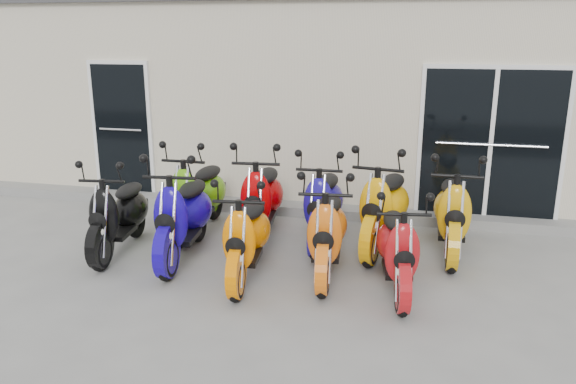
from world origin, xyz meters
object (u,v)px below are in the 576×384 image
scooter_back_red (262,188)px  scooter_back_blue (324,194)px  scooter_front_blue (183,204)px  scooter_front_black (118,204)px  scooter_back_green (197,185)px  scooter_front_orange_a (247,225)px  scooter_back_extra (453,201)px  scooter_back_yellow (385,196)px  scooter_front_orange_b (327,220)px  scooter_front_red (398,237)px

scooter_back_red → scooter_back_blue: (0.83, 0.05, -0.03)m
scooter_front_blue → scooter_back_blue: (1.58, 0.97, -0.04)m
scooter_front_black → scooter_back_green: bearing=46.6°
scooter_front_blue → scooter_back_red: 1.19m
scooter_front_blue → scooter_front_orange_a: scooter_front_blue is taller
scooter_front_black → scooter_back_extra: scooter_back_extra is taller
scooter_front_orange_a → scooter_back_blue: (0.64, 1.36, 0.04)m
scooter_back_green → scooter_back_yellow: 2.58m
scooter_front_orange_b → scooter_back_red: bearing=131.5°
scooter_front_blue → scooter_front_orange_a: (0.94, -0.39, -0.08)m
scooter_front_orange_b → scooter_back_yellow: 1.13m
scooter_front_orange_b → scooter_back_red: 1.45m
scooter_front_blue → scooter_back_extra: size_ratio=1.03×
scooter_front_blue → scooter_front_red: 2.64m
scooter_front_orange_b → scooter_front_orange_a: bearing=-165.1°
scooter_back_blue → scooter_front_orange_a: bearing=-116.8°
scooter_front_orange_b → scooter_back_extra: 1.75m
scooter_front_black → scooter_front_orange_a: 1.87m
scooter_front_red → scooter_back_extra: (0.62, 1.27, 0.08)m
scooter_front_blue → scooter_back_red: bearing=44.8°
scooter_back_red → scooter_front_orange_a: bearing=-87.8°
scooter_front_orange_b → scooter_back_blue: scooter_back_blue is taller
scooter_back_blue → scooter_back_yellow: size_ratio=0.94×
scooter_front_red → scooter_front_orange_a: bearing=173.2°
scooter_back_green → scooter_back_extra: same height
scooter_front_blue → scooter_front_orange_a: bearing=-28.7°
scooter_front_black → scooter_front_blue: (0.89, -0.00, 0.07)m
scooter_back_red → scooter_front_red: bearing=-40.0°
scooter_front_orange_a → scooter_front_orange_b: size_ratio=0.95×
scooter_front_orange_a → scooter_back_yellow: bearing=35.6°
scooter_back_red → scooter_back_blue: size_ratio=1.05×
scooter_back_blue → scooter_front_red: bearing=-52.8°
scooter_back_green → scooter_back_red: (0.94, -0.02, 0.02)m
scooter_back_yellow → scooter_back_extra: 0.85m
scooter_front_orange_b → scooter_front_red: bearing=-23.4°
scooter_back_green → scooter_front_blue: bearing=-77.7°
scooter_front_red → scooter_back_blue: (-1.04, 1.30, 0.06)m
scooter_front_orange_b → scooter_front_red: 0.85m
scooter_front_orange_a → scooter_back_yellow: (1.45, 1.29, 0.08)m
scooter_front_orange_b → scooter_front_red: (0.81, -0.26, -0.05)m
scooter_front_orange_b → scooter_back_green: bearing=147.7°
scooter_back_blue → scooter_back_extra: size_ratio=0.98×
scooter_front_red → scooter_back_extra: scooter_back_extra is taller
scooter_back_green → scooter_back_extra: 3.43m
scooter_back_red → scooter_back_yellow: (1.64, -0.02, 0.01)m
scooter_back_extra → scooter_front_red: bearing=-115.3°
scooter_back_blue → scooter_back_extra: 1.65m
scooter_front_blue → scooter_back_green: scooter_front_blue is taller
scooter_front_black → scooter_front_orange_a: size_ratio=1.02×
scooter_front_red → scooter_back_red: (-1.87, 1.25, 0.09)m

